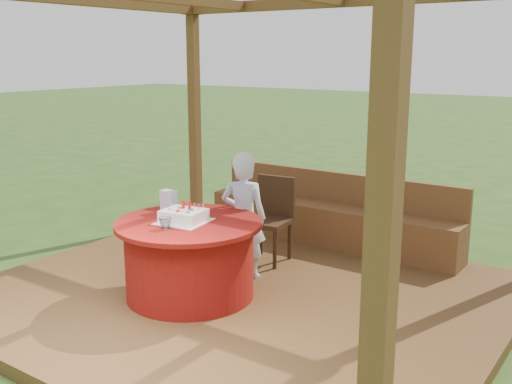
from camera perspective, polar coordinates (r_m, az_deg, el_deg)
ground at (r=5.59m, az=-1.50°, el=-10.52°), size 60.00×60.00×0.00m
deck at (r=5.57m, az=-1.50°, el=-9.95°), size 4.50×4.00×0.12m
pergola at (r=5.13m, az=-1.66°, el=14.97°), size 4.50×4.00×2.72m
bench at (r=6.84m, az=7.08°, el=-2.75°), size 3.00×0.42×0.80m
table at (r=5.35m, az=-6.34°, el=-6.30°), size 1.29×1.29×0.69m
chair at (r=6.22m, az=1.45°, el=-2.17°), size 0.47×0.47×0.87m
elderly_woman at (r=5.70m, az=-1.19°, el=-2.15°), size 0.51×0.43×1.22m
birthday_cake at (r=5.23m, az=-6.91°, el=-2.26°), size 0.46×0.46×0.18m
gift_bag at (r=5.56m, az=-8.29°, el=-0.88°), size 0.15×0.09×0.21m
drinking_glass at (r=5.04m, az=-8.61°, el=-2.97°), size 0.11×0.11×0.10m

